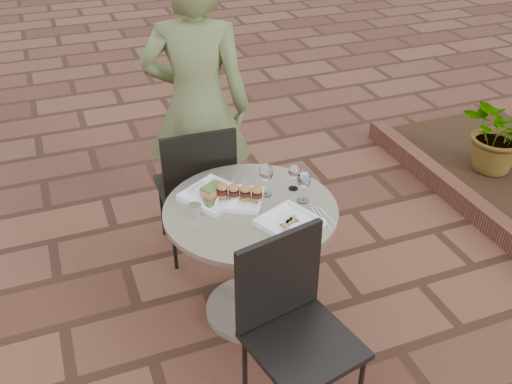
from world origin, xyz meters
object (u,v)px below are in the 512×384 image
object	(u,v)px
chair_near	(292,316)
plate_sliders	(240,195)
chair_far	(197,182)
diner	(197,108)
plate_tuna	(289,223)
cafe_table	(251,246)
plate_salmon	(213,194)

from	to	relation	value
chair_near	plate_sliders	size ratio (longest dim) A/B	2.92
chair_far	chair_near	distance (m)	1.23
plate_sliders	chair_far	bearing A→B (deg)	98.97
diner	plate_tuna	bearing A→B (deg)	118.46
chair_near	plate_sliders	world-z (taller)	chair_near
cafe_table	plate_tuna	bearing A→B (deg)	-59.23
diner	plate_salmon	distance (m)	0.76
plate_salmon	plate_sliders	size ratio (longest dim) A/B	1.17
cafe_table	chair_far	size ratio (longest dim) A/B	0.97
diner	plate_salmon	xyz separation A→B (m)	(-0.14, -0.73, -0.16)
chair_far	diner	size ratio (longest dim) A/B	0.51
plate_sliders	plate_tuna	world-z (taller)	plate_sliders
plate_sliders	plate_tuna	xyz separation A→B (m)	(0.16, -0.29, -0.02)
plate_salmon	chair_far	bearing A→B (deg)	85.48
chair_far	plate_tuna	size ratio (longest dim) A/B	2.76
plate_salmon	plate_sliders	bearing A→B (deg)	-33.62
cafe_table	chair_near	world-z (taller)	chair_near
cafe_table	plate_sliders	world-z (taller)	plate_sliders
chair_near	plate_salmon	distance (m)	0.80
cafe_table	chair_far	bearing A→B (deg)	100.61
chair_near	diner	size ratio (longest dim) A/B	0.51
diner	plate_sliders	size ratio (longest dim) A/B	5.72
plate_salmon	plate_tuna	bearing A→B (deg)	-53.10
chair_far	diner	bearing A→B (deg)	-108.37
chair_near	diner	distance (m)	1.54
plate_tuna	chair_near	bearing A→B (deg)	-111.72
plate_sliders	plate_tuna	bearing A→B (deg)	-61.65
cafe_table	plate_sliders	xyz separation A→B (m)	(-0.03, 0.08, 0.28)
diner	plate_sliders	distance (m)	0.82
diner	cafe_table	bearing A→B (deg)	112.16
chair_far	plate_tuna	bearing A→B (deg)	108.40
plate_salmon	plate_sliders	xyz separation A→B (m)	(0.12, -0.08, 0.02)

